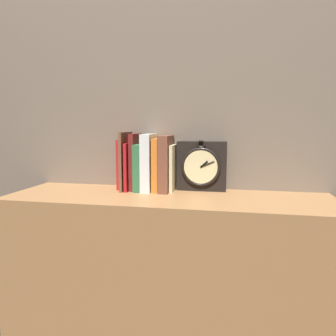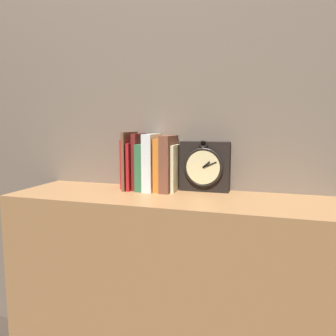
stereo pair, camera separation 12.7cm
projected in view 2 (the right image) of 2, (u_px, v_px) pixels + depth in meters
The scene contains 12 objects.
wall_back at pixel (183, 77), 1.43m from camera, with size 6.00×0.05×2.60m.
bookshelf at pixel (168, 293), 1.34m from camera, with size 1.28×0.38×0.81m.
clock at pixel (205, 166), 1.38m from camera, with size 0.21×0.07×0.22m.
book_slot0_red at pixel (128, 164), 1.46m from camera, with size 0.03×0.11×0.22m.
book_slot1_brown at pixel (130, 161), 1.43m from camera, with size 0.01×0.15×0.25m.
book_slot2_red at pixel (134, 166), 1.43m from camera, with size 0.01×0.15×0.20m.
book_slot3_maroon at pixel (139, 161), 1.43m from camera, with size 0.02×0.13×0.24m.
book_slot4_green at pixel (144, 167), 1.41m from camera, with size 0.03×0.15×0.20m.
book_slot5_white at pixel (152, 162), 1.40m from camera, with size 0.04×0.15×0.24m.
book_slot6_orange at pixel (161, 164), 1.39m from camera, with size 0.03×0.14×0.22m.
book_slot7_brown at pixel (169, 164), 1.38m from camera, with size 0.04×0.15×0.23m.
book_slot8_cream at pixel (177, 168), 1.38m from camera, with size 0.01×0.13×0.20m.
Camera 2 is at (0.37, -1.20, 1.09)m, focal length 35.00 mm.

